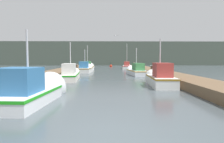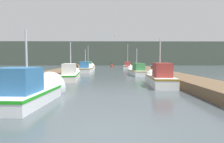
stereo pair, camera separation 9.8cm
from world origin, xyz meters
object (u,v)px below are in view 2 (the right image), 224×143
object	(u,v)px
mooring_piling_0	(135,66)
mooring_piling_1	(77,68)
fishing_boat_1	(159,78)
fishing_boat_4	(86,69)
mooring_piling_2	(152,71)
channel_buoy	(112,66)
seagull_lead	(116,36)
fishing_boat_6	(128,66)
fishing_boat_2	(71,74)
fishing_boat_3	(136,71)
fishing_boat_0	(31,90)
fishing_boat_5	(88,67)

from	to	relation	value
mooring_piling_0	mooring_piling_1	distance (m)	10.62
fishing_boat_1	fishing_boat_4	xyz separation A→B (m)	(-6.38, 12.94, -0.07)
mooring_piling_2	channel_buoy	xyz separation A→B (m)	(-3.66, 23.96, -0.38)
channel_buoy	seagull_lead	size ratio (longest dim) A/B	1.96
mooring_piling_1	fishing_boat_6	bearing A→B (deg)	49.29
mooring_piling_0	mooring_piling_2	distance (m)	13.62
fishing_boat_2	mooring_piling_0	distance (m)	17.41
fishing_boat_3	mooring_piling_1	world-z (taller)	fishing_boat_3
fishing_boat_1	mooring_piling_2	xyz separation A→B (m)	(0.89, 6.21, 0.06)
fishing_boat_1	mooring_piling_2	world-z (taller)	fishing_boat_1
fishing_boat_2	fishing_boat_4	world-z (taller)	fishing_boat_2
fishing_boat_0	channel_buoy	xyz separation A→B (m)	(3.78, 35.05, -0.27)
fishing_boat_2	fishing_boat_6	world-z (taller)	fishing_boat_6
fishing_boat_2	mooring_piling_2	bearing A→B (deg)	10.77
fishing_boat_5	fishing_boat_1	bearing A→B (deg)	-67.41
fishing_boat_3	channel_buoy	bearing A→B (deg)	91.20
fishing_boat_1	mooring_piling_2	distance (m)	6.27
fishing_boat_0	mooring_piling_0	distance (m)	25.81
fishing_boat_4	mooring_piling_2	size ratio (longest dim) A/B	4.21
fishing_boat_4	fishing_boat_6	distance (m)	11.17
fishing_boat_4	fishing_boat_5	distance (m)	4.52
mooring_piling_0	fishing_boat_5	bearing A→B (deg)	-162.31
fishing_boat_2	fishing_boat_5	bearing A→B (deg)	84.89
mooring_piling_1	mooring_piling_2	distance (m)	11.12
mooring_piling_1	mooring_piling_2	bearing A→B (deg)	-40.53
fishing_boat_1	mooring_piling_1	world-z (taller)	fishing_boat_1
mooring_piling_1	channel_buoy	xyz separation A→B (m)	(4.79, 16.74, -0.35)
fishing_boat_6	mooring_piling_2	distance (m)	15.97
mooring_piling_2	channel_buoy	world-z (taller)	mooring_piling_2
fishing_boat_0	fishing_boat_4	distance (m)	17.82
fishing_boat_6	fishing_boat_0	bearing A→B (deg)	-97.68
fishing_boat_0	mooring_piling_0	xyz separation A→B (m)	(7.47, 24.71, 0.16)
fishing_boat_4	seagull_lead	bearing A→B (deg)	-33.87
fishing_boat_2	fishing_boat_6	distance (m)	19.18
mooring_piling_1	seagull_lead	distance (m)	7.21
fishing_boat_5	mooring_piling_0	world-z (taller)	fishing_boat_5
channel_buoy	seagull_lead	distance (m)	20.55
channel_buoy	seagull_lead	world-z (taller)	seagull_lead
fishing_boat_4	fishing_boat_6	bearing A→B (deg)	58.29
seagull_lead	fishing_boat_5	bearing A→B (deg)	-47.22
fishing_boat_2	fishing_boat_5	xyz separation A→B (m)	(0.12, 13.32, 0.02)
fishing_boat_2	mooring_piling_2	world-z (taller)	fishing_boat_2
fishing_boat_2	channel_buoy	world-z (taller)	fishing_boat_2
fishing_boat_1	fishing_boat_0	bearing A→B (deg)	-140.29
mooring_piling_0	seagull_lead	xyz separation A→B (m)	(-3.42, -9.77, 3.81)
fishing_boat_3	fishing_boat_4	xyz separation A→B (m)	(-6.03, 4.42, -0.01)
fishing_boat_6	mooring_piling_2	bearing A→B (deg)	-80.78
fishing_boat_2	fishing_boat_1	bearing A→B (deg)	-36.57
mooring_piling_2	seagull_lead	bearing A→B (deg)	131.40
fishing_boat_0	mooring_piling_1	size ratio (longest dim) A/B	4.57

